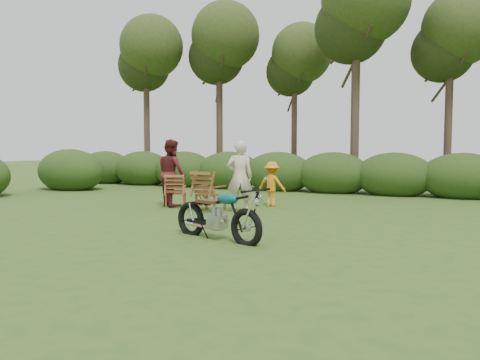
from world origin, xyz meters
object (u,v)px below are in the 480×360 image
at_px(motorcycle, 217,239).
at_px(lawn_chair_left, 176,207).
at_px(lawn_chair_right, 210,211).
at_px(adult_a, 240,212).
at_px(adult_b, 172,206).
at_px(side_table, 204,200).
at_px(child, 272,206).
at_px(cup, 205,188).

distance_m(motorcycle, lawn_chair_left, 4.50).
bearing_deg(lawn_chair_right, adult_a, -162.23).
bearing_deg(adult_a, adult_b, -35.69).
relative_size(lawn_chair_left, adult_b, 0.48).
relative_size(lawn_chair_right, side_table, 2.06).
distance_m(lawn_chair_left, child, 2.52).
xyz_separation_m(motorcycle, child, (-0.76, 4.49, 0.00)).
xyz_separation_m(motorcycle, cup, (-2.06, 3.23, 0.53)).
bearing_deg(lawn_chair_right, side_table, -29.96).
distance_m(lawn_chair_right, adult_b, 1.45).
xyz_separation_m(side_table, cup, (0.00, 0.04, 0.29)).
height_order(adult_a, child, adult_a).
distance_m(lawn_chair_left, side_table, 0.99).
bearing_deg(motorcycle, adult_b, 149.83).
bearing_deg(adult_b, lawn_chair_right, -162.09).
relative_size(lawn_chair_right, child, 0.83).
distance_m(lawn_chair_right, lawn_chair_left, 1.28).
bearing_deg(motorcycle, lawn_chair_left, 148.94).
xyz_separation_m(lawn_chair_right, cup, (-0.28, 0.24, 0.53)).
bearing_deg(lawn_chair_left, side_table, 143.83).
bearing_deg(cup, child, 44.25).
relative_size(motorcycle, lawn_chair_right, 1.90).
relative_size(motorcycle, adult_b, 1.05).
distance_m(motorcycle, adult_b, 4.65).
height_order(lawn_chair_left, adult_a, adult_a).
bearing_deg(adult_a, motorcycle, 79.96).
bearing_deg(adult_b, adult_a, -152.33).
relative_size(lawn_chair_left, adult_a, 0.50).
distance_m(motorcycle, child, 4.55).
relative_size(cup, adult_a, 0.08).
bearing_deg(side_table, lawn_chair_left, 170.77).
bearing_deg(side_table, lawn_chair_right, -35.17).
xyz_separation_m(side_table, adult_a, (1.00, -0.04, -0.24)).
xyz_separation_m(lawn_chair_left, adult_a, (1.95, -0.20, 0.00)).
height_order(lawn_chair_left, cup, cup).
relative_size(adult_b, child, 1.50).
relative_size(motorcycle, cup, 13.58).
distance_m(motorcycle, side_table, 3.80).
relative_size(motorcycle, adult_a, 1.09).
bearing_deg(motorcycle, lawn_chair_right, 137.69).
bearing_deg(motorcycle, child, 116.60).
distance_m(motorcycle, lawn_chair_right, 3.48).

